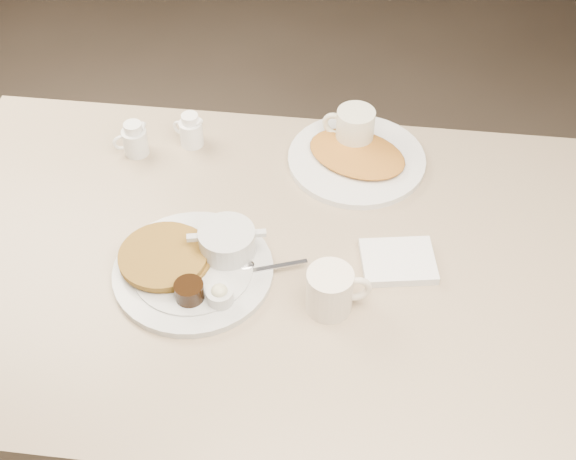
# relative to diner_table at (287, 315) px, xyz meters

# --- Properties ---
(diner_table) EXTENTS (1.50, 0.90, 0.75)m
(diner_table) POSITION_rel_diner_table_xyz_m (0.00, 0.00, 0.00)
(diner_table) COLOR tan
(diner_table) RESTS_ON ground
(main_plate) EXTENTS (0.40, 0.37, 0.07)m
(main_plate) POSITION_rel_diner_table_xyz_m (-0.17, -0.04, 0.19)
(main_plate) COLOR #BABAB6
(main_plate) RESTS_ON diner_table
(coffee_mug_near) EXTENTS (0.13, 0.10, 0.09)m
(coffee_mug_near) POSITION_rel_diner_table_xyz_m (0.09, -0.10, 0.22)
(coffee_mug_near) COLOR white
(coffee_mug_near) RESTS_ON diner_table
(napkin) EXTENTS (0.16, 0.13, 0.02)m
(napkin) POSITION_rel_diner_table_xyz_m (0.21, 0.02, 0.18)
(napkin) COLOR silver
(napkin) RESTS_ON diner_table
(coffee_mug_far) EXTENTS (0.13, 0.11, 0.10)m
(coffee_mug_far) POSITION_rel_diner_table_xyz_m (0.11, 0.36, 0.22)
(coffee_mug_far) COLOR silver
(coffee_mug_far) RESTS_ON diner_table
(creamer_left) EXTENTS (0.08, 0.06, 0.08)m
(creamer_left) POSITION_rel_diner_table_xyz_m (-0.37, 0.28, 0.21)
(creamer_left) COLOR white
(creamer_left) RESTS_ON diner_table
(creamer_right) EXTENTS (0.08, 0.06, 0.08)m
(creamer_right) POSITION_rel_diner_table_xyz_m (-0.26, 0.33, 0.21)
(creamer_right) COLOR white
(creamer_right) RESTS_ON diner_table
(hash_plate) EXTENTS (0.40, 0.40, 0.04)m
(hash_plate) POSITION_rel_diner_table_xyz_m (0.12, 0.31, 0.18)
(hash_plate) COLOR silver
(hash_plate) RESTS_ON diner_table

